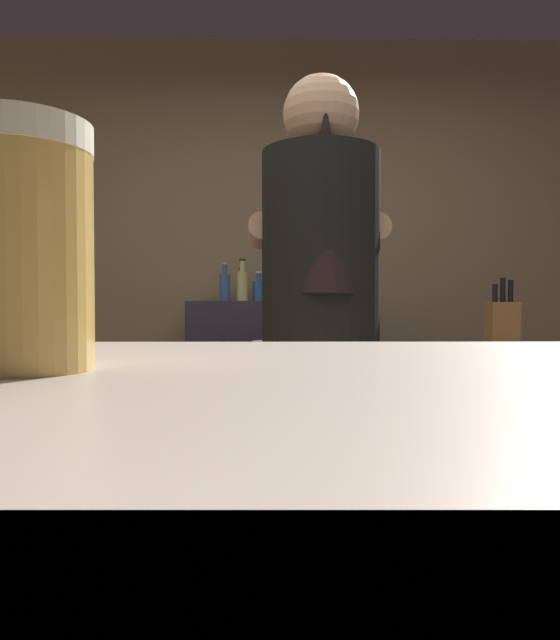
{
  "coord_description": "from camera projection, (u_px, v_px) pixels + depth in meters",
  "views": [
    {
      "loc": [
        -0.03,
        -1.32,
        1.09
      ],
      "look_at": [
        -0.03,
        -0.75,
        1.07
      ],
      "focal_mm": 31.72,
      "sensor_mm": 36.0,
      "label": 1
    }
  ],
  "objects": [
    {
      "name": "wall_back",
      "position": [
        280.0,
        262.0,
        3.51
      ],
      "size": [
        5.2,
        0.1,
        2.7
      ],
      "primitive_type": "cube",
      "color": "#947C59",
      "rests_on": "ground"
    },
    {
      "name": "prep_counter",
      "position": [
        377.0,
        475.0,
        2.11
      ],
      "size": [
        2.1,
        0.6,
        0.9
      ],
      "primitive_type": "cube",
      "color": "brown",
      "rests_on": "ground"
    },
    {
      "name": "back_shelf",
      "position": [
        270.0,
        397.0,
        3.26
      ],
      "size": [
        0.92,
        0.36,
        1.11
      ],
      "primitive_type": "cube",
      "color": "#32303C",
      "rests_on": "ground"
    },
    {
      "name": "bartender",
      "position": [
        321.0,
        330.0,
        1.64
      ],
      "size": [
        0.43,
        0.52,
        1.75
      ],
      "rotation": [
        0.0,
        0.0,
        1.62
      ],
      "color": "#35273F",
      "rests_on": "ground"
    },
    {
      "name": "knife_block",
      "position": [
        502.0,
        329.0,
        2.0
      ],
      "size": [
        0.1,
        0.08,
        0.29
      ],
      "color": "#905F33",
      "rests_on": "prep_counter"
    },
    {
      "name": "mixing_bowl",
      "position": [
        276.0,
        348.0,
        2.14
      ],
      "size": [
        0.19,
        0.19,
        0.05
      ],
      "primitive_type": "cylinder",
      "color": "silver",
      "rests_on": "prep_counter"
    },
    {
      "name": "chefs_knife",
      "position": [
        389.0,
        356.0,
        2.05
      ],
      "size": [
        0.24,
        0.09,
        0.01
      ],
      "primitive_type": "cube",
      "rotation": [
        0.0,
        0.0,
        -0.23
      ],
      "color": "silver",
      "rests_on": "prep_counter"
    },
    {
      "name": "pint_glass_near",
      "position": [
        23.0,
        248.0,
        0.31
      ],
      "size": [
        0.07,
        0.07,
        0.13
      ],
      "color": "#D7AE54",
      "rests_on": "bar_counter"
    },
    {
      "name": "bottle_hot_sauce",
      "position": [
        259.0,
        290.0,
        3.28
      ],
      "size": [
        0.07,
        0.07,
        0.17
      ],
      "color": "#2E5DA1",
      "rests_on": "back_shelf"
    },
    {
      "name": "bottle_soy",
      "position": [
        225.0,
        286.0,
        3.21
      ],
      "size": [
        0.06,
        0.06,
        0.22
      ],
      "color": "#3C6096",
      "rests_on": "back_shelf"
    },
    {
      "name": "bottle_vinegar",
      "position": [
        242.0,
        285.0,
        3.24
      ],
      "size": [
        0.07,
        0.07,
        0.24
      ],
      "color": "#D5D381",
      "rests_on": "back_shelf"
    },
    {
      "name": "bottle_olive_oil",
      "position": [
        241.0,
        288.0,
        3.32
      ],
      "size": [
        0.06,
        0.06,
        0.2
      ],
      "color": "#D9CF84",
      "rests_on": "back_shelf"
    }
  ]
}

